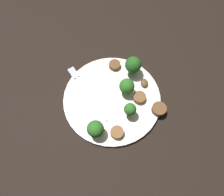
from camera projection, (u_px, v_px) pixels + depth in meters
ground_plane at (112, 100)px, 0.56m from camera, size 1.40×1.40×0.00m
plate at (112, 99)px, 0.55m from camera, size 0.25×0.25×0.01m
fork at (85, 89)px, 0.56m from camera, size 0.18×0.04×0.00m
broccoli_floret_0 at (130, 110)px, 0.50m from camera, size 0.03×0.03×0.05m
broccoli_floret_1 at (95, 129)px, 0.48m from camera, size 0.04×0.04×0.05m
broccoli_floret_2 at (133, 65)px, 0.55m from camera, size 0.04×0.04×0.06m
broccoli_floret_3 at (126, 85)px, 0.53m from camera, size 0.04×0.04×0.05m
sausage_slice_0 at (139, 98)px, 0.54m from camera, size 0.03×0.03×0.02m
sausage_slice_1 at (117, 133)px, 0.50m from camera, size 0.04×0.04×0.02m
sausage_slice_2 at (159, 109)px, 0.53m from camera, size 0.05×0.05×0.02m
sausage_slice_3 at (115, 65)px, 0.58m from camera, size 0.03×0.03×0.01m
mushroom_2 at (145, 84)px, 0.56m from camera, size 0.03×0.03×0.01m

